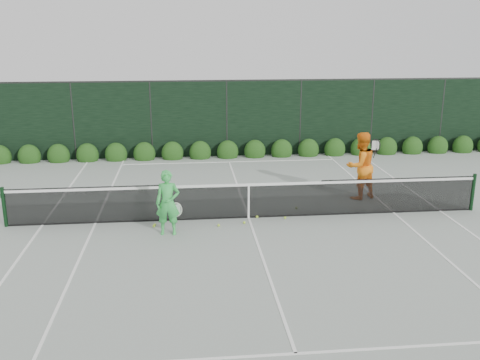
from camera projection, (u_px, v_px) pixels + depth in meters
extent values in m
plane|color=gray|center=(249.00, 218.00, 14.64)|extent=(80.00, 80.00, 0.00)
cylinder|color=black|center=(4.00, 207.00, 13.86)|extent=(0.10, 0.10, 1.07)
cylinder|color=black|center=(473.00, 192.00, 15.12)|extent=(0.10, 0.10, 1.07)
cube|color=black|center=(3.00, 195.00, 13.78)|extent=(0.10, 0.08, 0.12)
cube|color=black|center=(91.00, 205.00, 14.09)|extent=(4.40, 0.01, 1.02)
cube|color=black|center=(249.00, 201.00, 14.51)|extent=(4.00, 0.01, 0.96)
cube|color=black|center=(398.00, 195.00, 14.91)|extent=(4.40, 0.01, 1.02)
cube|color=white|center=(249.00, 185.00, 14.38)|extent=(12.80, 0.03, 0.07)
cube|color=black|center=(249.00, 217.00, 14.63)|extent=(12.80, 0.02, 0.04)
cube|color=white|center=(249.00, 202.00, 14.51)|extent=(0.05, 0.03, 0.91)
imported|color=green|center=(168.00, 203.00, 13.28)|extent=(0.63, 0.43, 1.65)
torus|color=silver|center=(176.00, 210.00, 13.46)|extent=(0.30, 0.06, 0.30)
cylinder|color=black|center=(177.00, 219.00, 13.52)|extent=(0.10, 0.03, 0.30)
imported|color=orange|center=(360.00, 166.00, 16.08)|extent=(1.21, 1.09, 2.04)
torus|color=black|center=(375.00, 145.00, 15.74)|extent=(0.25, 0.21, 0.30)
cylinder|color=black|center=(375.00, 153.00, 15.80)|extent=(0.10, 0.03, 0.30)
cube|color=white|center=(42.00, 225.00, 14.10)|extent=(0.06, 23.77, 0.01)
cube|color=white|center=(440.00, 211.00, 15.18)|extent=(0.06, 23.77, 0.01)
cube|color=white|center=(95.00, 223.00, 14.23)|extent=(0.06, 23.77, 0.01)
cube|color=white|center=(393.00, 213.00, 15.04)|extent=(0.06, 23.77, 0.01)
cube|color=white|center=(220.00, 135.00, 26.01)|extent=(11.03, 0.06, 0.01)
cube|color=white|center=(229.00, 162.00, 20.76)|extent=(8.23, 0.06, 0.01)
cube|color=white|center=(296.00, 354.00, 8.51)|extent=(8.23, 0.06, 0.01)
cube|color=white|center=(249.00, 218.00, 14.64)|extent=(0.06, 12.80, 0.01)
cube|color=black|center=(227.00, 119.00, 21.41)|extent=(32.00, 0.06, 3.00)
cube|color=#262826|center=(226.00, 81.00, 20.99)|extent=(32.00, 0.06, 0.06)
cylinder|color=#262826|center=(73.00, 122.00, 20.81)|extent=(0.08, 0.08, 3.00)
cylinder|color=#262826|center=(151.00, 120.00, 21.11)|extent=(0.08, 0.08, 3.00)
cylinder|color=#262826|center=(227.00, 119.00, 21.41)|extent=(0.08, 0.08, 3.00)
cylinder|color=#262826|center=(300.00, 118.00, 21.70)|extent=(0.08, 0.08, 3.00)
cylinder|color=#262826|center=(372.00, 117.00, 22.00)|extent=(0.08, 0.08, 3.00)
cylinder|color=#262826|center=(441.00, 116.00, 22.29)|extent=(0.08, 0.08, 3.00)
ellipsoid|color=#12360E|center=(0.00, 157.00, 20.55)|extent=(0.86, 0.65, 0.94)
ellipsoid|color=#12360E|center=(29.00, 156.00, 20.66)|extent=(0.86, 0.65, 0.94)
ellipsoid|color=#12360E|center=(59.00, 156.00, 20.77)|extent=(0.86, 0.65, 0.94)
ellipsoid|color=#12360E|center=(88.00, 155.00, 20.87)|extent=(0.86, 0.65, 0.94)
ellipsoid|color=#12360E|center=(116.00, 154.00, 20.98)|extent=(0.86, 0.65, 0.94)
ellipsoid|color=#12360E|center=(144.00, 154.00, 21.09)|extent=(0.86, 0.65, 0.94)
ellipsoid|color=#12360E|center=(172.00, 153.00, 21.20)|extent=(0.86, 0.65, 0.94)
ellipsoid|color=#12360E|center=(200.00, 152.00, 21.31)|extent=(0.86, 0.65, 0.94)
ellipsoid|color=#12360E|center=(228.00, 152.00, 21.42)|extent=(0.86, 0.65, 0.94)
ellipsoid|color=#12360E|center=(255.00, 151.00, 21.52)|extent=(0.86, 0.65, 0.94)
ellipsoid|color=#12360E|center=(282.00, 151.00, 21.63)|extent=(0.86, 0.65, 0.94)
ellipsoid|color=#12360E|center=(308.00, 150.00, 21.74)|extent=(0.86, 0.65, 0.94)
ellipsoid|color=#12360E|center=(335.00, 149.00, 21.85)|extent=(0.86, 0.65, 0.94)
ellipsoid|color=#12360E|center=(361.00, 149.00, 21.96)|extent=(0.86, 0.65, 0.94)
ellipsoid|color=#12360E|center=(387.00, 148.00, 22.07)|extent=(0.86, 0.65, 0.94)
ellipsoid|color=#12360E|center=(412.00, 148.00, 22.18)|extent=(0.86, 0.65, 0.94)
ellipsoid|color=#12360E|center=(438.00, 147.00, 22.28)|extent=(0.86, 0.65, 0.94)
ellipsoid|color=#12360E|center=(463.00, 146.00, 22.39)|extent=(0.86, 0.65, 0.94)
sphere|color=#B3E232|center=(154.00, 226.00, 13.93)|extent=(0.07, 0.07, 0.07)
sphere|color=#B3E232|center=(285.00, 218.00, 14.55)|extent=(0.07, 0.07, 0.07)
sphere|color=#B3E232|center=(296.00, 208.00, 15.34)|extent=(0.07, 0.07, 0.07)
sphere|color=#B3E232|center=(219.00, 225.00, 13.99)|extent=(0.07, 0.07, 0.07)
sphere|color=#B3E232|center=(257.00, 217.00, 14.62)|extent=(0.07, 0.07, 0.07)
sphere|color=#B3E232|center=(244.00, 223.00, 14.18)|extent=(0.07, 0.07, 0.07)
sphere|color=#B3E232|center=(155.00, 225.00, 14.03)|extent=(0.07, 0.07, 0.07)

